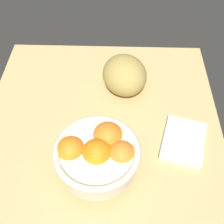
{
  "coord_description": "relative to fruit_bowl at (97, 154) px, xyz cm",
  "views": [
    {
      "loc": [
        -46.49,
        -4.41,
        62.95
      ],
      "look_at": [
        1.71,
        -2.93,
        5.0
      ],
      "focal_mm": 45.92,
      "sensor_mm": 36.0,
      "label": 1
    }
  ],
  "objects": [
    {
      "name": "fruit_bowl",
      "position": [
        0.0,
        0.0,
        0.0
      ],
      "size": [
        19.9,
        19.9,
        10.78
      ],
      "color": "beige",
      "rests_on": "ground"
    },
    {
      "name": "bread_loaf",
      "position": [
        28.01,
        -6.35,
        -1.13
      ],
      "size": [
        17.79,
        16.36,
        10.29
      ],
      "primitive_type": "ellipsoid",
      "rotation": [
        0.0,
        0.0,
        0.27
      ],
      "color": "tan",
      "rests_on": "ground"
    },
    {
      "name": "napkin_folded",
      "position": [
        8.12,
        -21.97,
        -5.58
      ],
      "size": [
        16.26,
        13.87,
        1.39
      ],
      "primitive_type": "cube",
      "rotation": [
        0.0,
        0.0,
        -0.27
      ],
      "color": "silver",
      "rests_on": "ground"
    },
    {
      "name": "ground_plane",
      "position": [
        12.06,
        -0.15,
        -7.77
      ],
      "size": [
        72.11,
        65.61,
        3.0
      ],
      "primitive_type": "cube",
      "color": "tan"
    }
  ]
}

